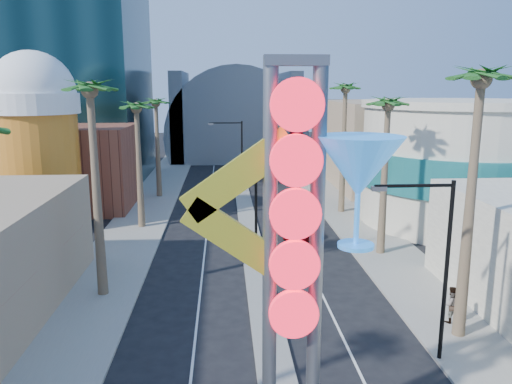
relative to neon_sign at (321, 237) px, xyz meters
name	(u,v)px	position (x,y,z in m)	size (l,w,h in m)	color
sidewalk_west	(145,213)	(-10.32, 32.04, -7.23)	(5.00, 100.00, 0.15)	gray
sidewalk_east	(344,209)	(8.68, 32.04, -7.23)	(5.00, 100.00, 0.15)	gray
median	(244,204)	(-0.82, 35.04, -7.23)	(1.60, 84.00, 0.15)	gray
brick_filler_west	(81,167)	(-16.82, 35.04, -3.31)	(10.00, 10.00, 8.00)	brown
filler_east	(373,143)	(15.18, 45.04, -2.31)	(10.00, 20.00, 10.00)	tan
beer_mug	(37,136)	(-17.82, 27.04, 0.54)	(7.00, 7.00, 14.50)	orange
turquoise_building	(457,163)	(17.18, 27.04, -2.06)	(16.60, 16.60, 10.60)	#BAB29E
canopy	(236,132)	(-0.82, 69.04, -3.00)	(22.00, 16.00, 22.00)	slate
neon_sign	(321,237)	(0.00, 0.00, 0.00)	(6.53, 2.60, 12.55)	gray
streetlight_0	(264,195)	(-0.27, 17.04, -2.43)	(3.79, 0.25, 8.00)	black
streetlight_1	(237,149)	(-1.36, 41.04, -2.43)	(3.79, 0.25, 8.00)	black
streetlight_2	(437,255)	(5.91, 5.04, -2.47)	(3.45, 0.25, 8.00)	black
palm_1	(91,103)	(-9.82, 13.04, 3.52)	(2.40, 2.40, 12.70)	brown
palm_2	(137,115)	(-9.82, 27.04, 2.17)	(2.40, 2.40, 11.20)	brown
palm_3	(156,108)	(-9.82, 39.04, 2.17)	(2.40, 2.40, 11.20)	brown
palm_5	(480,97)	(8.18, 7.04, 3.96)	(2.40, 2.40, 13.20)	brown
palm_6	(388,113)	(8.18, 19.04, 2.62)	(2.40, 2.40, 11.70)	brown
palm_7	(345,96)	(8.18, 31.04, 3.52)	(2.40, 2.40, 12.70)	brown
red_pickup	(296,225)	(2.88, 24.43, -6.55)	(2.52, 5.47, 1.52)	#9D0C0F
pedestrian_b	(451,305)	(8.32, 8.29, -6.22)	(0.91, 0.71, 1.87)	gray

